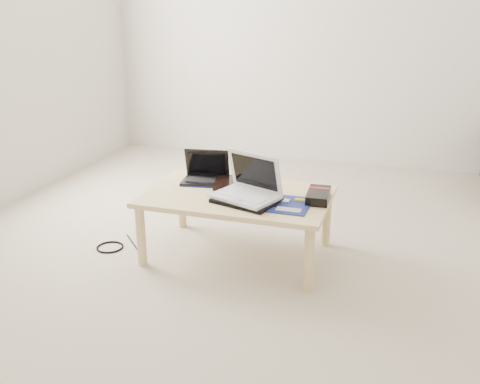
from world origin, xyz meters
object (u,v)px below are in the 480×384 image
(coffee_table, at_px, (237,201))
(white_laptop, at_px, (248,188))
(netbook, at_px, (206,175))
(gpu_box, at_px, (318,196))

(coffee_table, xyz_separation_m, white_laptop, (0.09, -0.08, 0.12))
(white_laptop, bearing_deg, netbook, 145.89)
(coffee_table, xyz_separation_m, netbook, (-0.26, 0.16, 0.09))
(white_laptop, height_order, gpu_box, white_laptop)
(coffee_table, distance_m, white_laptop, 0.17)
(gpu_box, bearing_deg, coffee_table, -174.81)
(netbook, height_order, white_laptop, white_laptop)
(netbook, height_order, gpu_box, netbook)
(white_laptop, xyz_separation_m, gpu_box, (0.39, 0.12, -0.05))
(netbook, xyz_separation_m, white_laptop, (0.36, -0.24, 0.03))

